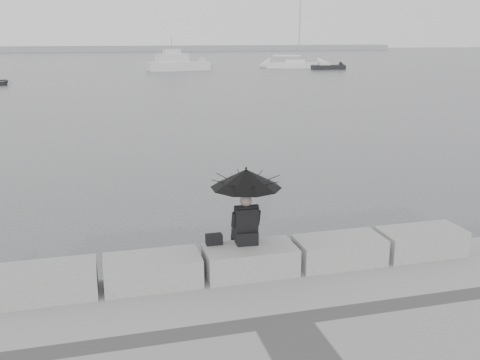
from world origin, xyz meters
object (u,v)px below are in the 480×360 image
object	(u,v)px
sailboat_right	(295,64)
motor_cruiser	(178,64)
dinghy	(1,82)
small_motorboat	(328,67)
seated_person	(246,188)

from	to	relation	value
sailboat_right	motor_cruiser	world-z (taller)	sailboat_right
motor_cruiser	dinghy	xyz separation A→B (m)	(-19.61, -16.90, -0.63)
motor_cruiser	small_motorboat	xyz separation A→B (m)	(20.44, -3.01, -0.57)
sailboat_right	dinghy	world-z (taller)	sailboat_right
seated_person	dinghy	distance (m)	48.76
small_motorboat	dinghy	size ratio (longest dim) A/B	1.49
small_motorboat	seated_person	bearing A→B (deg)	-112.71
motor_cruiser	dinghy	world-z (taller)	motor_cruiser
motor_cruiser	small_motorboat	world-z (taller)	motor_cruiser
seated_person	motor_cruiser	bearing A→B (deg)	85.88
seated_person	sailboat_right	world-z (taller)	sailboat_right
sailboat_right	small_motorboat	bearing A→B (deg)	-28.38
small_motorboat	dinghy	xyz separation A→B (m)	(-40.04, -13.89, -0.06)
small_motorboat	dinghy	distance (m)	42.39
dinghy	seated_person	bearing A→B (deg)	-86.90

